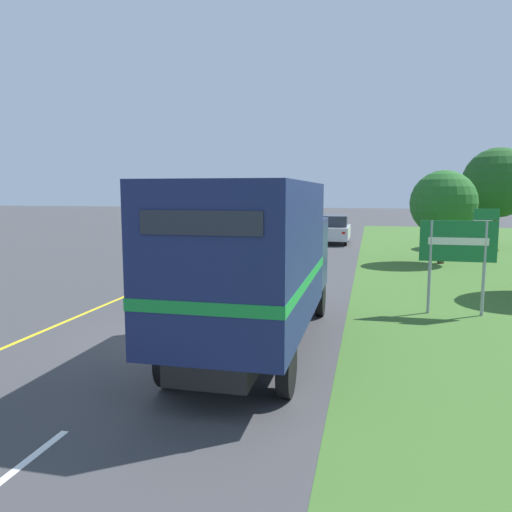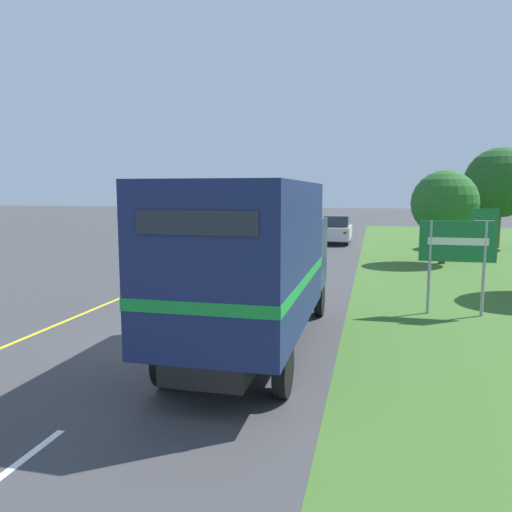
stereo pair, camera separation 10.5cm
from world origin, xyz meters
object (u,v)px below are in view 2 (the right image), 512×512
object	(u,v)px
roadside_tree_far	(500,183)
horse_trailer_truck	(254,260)
lead_car_white	(247,244)
roadside_tree_mid	(445,203)
highway_sign	(459,245)
lead_car_silver_ahead	(337,229)

from	to	relation	value
roadside_tree_far	horse_trailer_truck	bearing A→B (deg)	-113.14
lead_car_white	roadside_tree_mid	size ratio (longest dim) A/B	0.85
roadside_tree_mid	horse_trailer_truck	bearing A→B (deg)	-110.82
lead_car_white	roadside_tree_mid	distance (m)	9.78
lead_car_white	highway_sign	world-z (taller)	highway_sign
horse_trailer_truck	roadside_tree_far	bearing A→B (deg)	66.86
roadside_tree_far	lead_car_silver_ahead	bearing A→B (deg)	179.48
highway_sign	roadside_tree_far	size ratio (longest dim) A/B	0.49
horse_trailer_truck	lead_car_white	world-z (taller)	horse_trailer_truck
lead_car_silver_ahead	roadside_tree_far	bearing A→B (deg)	-0.52
lead_car_white	lead_car_silver_ahead	bearing A→B (deg)	69.99
lead_car_silver_ahead	roadside_tree_far	world-z (taller)	roadside_tree_far
roadside_tree_mid	roadside_tree_far	distance (m)	9.45
roadside_tree_mid	lead_car_silver_ahead	bearing A→B (deg)	124.02
lead_car_silver_ahead	roadside_tree_far	distance (m)	10.45
horse_trailer_truck	roadside_tree_mid	xyz separation A→B (m)	(5.81, 15.28, 0.91)
horse_trailer_truck	highway_sign	bearing A→B (deg)	42.84
lead_car_silver_ahead	roadside_tree_mid	world-z (taller)	roadside_tree_mid
lead_car_white	highway_sign	bearing A→B (deg)	-46.88
lead_car_silver_ahead	roadside_tree_far	size ratio (longest dim) A/B	0.69
roadside_tree_far	highway_sign	bearing A→B (deg)	-105.32
horse_trailer_truck	roadside_tree_mid	world-z (taller)	roadside_tree_mid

